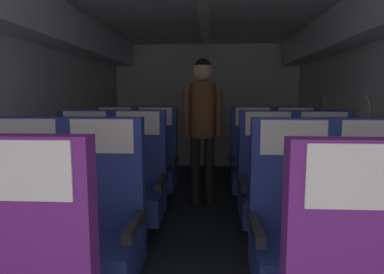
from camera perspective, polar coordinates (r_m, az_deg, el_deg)
name	(u,v)px	position (r m, az deg, el deg)	size (l,w,h in m)	color
ground	(200,243)	(2.98, 1.45, -17.67)	(3.38, 6.54, 0.02)	#23282D
fuselage_shell	(202,61)	(2.97, 1.73, 12.89)	(3.26, 6.19, 2.14)	silver
seat_b_left_window	(22,227)	(2.28, -26.93, -13.57)	(0.50, 0.50, 1.11)	#38383D
seat_b_left_aisle	(100,230)	(2.08, -15.42, -15.03)	(0.50, 0.50, 1.11)	#38383D
seat_b_right_aisle	(377,235)	(2.20, 28.94, -14.41)	(0.50, 0.50, 1.11)	#38383D
seat_b_right_window	(294,234)	(2.04, 16.98, -15.60)	(0.50, 0.50, 1.11)	#38383D
seat_c_left_window	(83,186)	(3.05, -18.03, -7.92)	(0.50, 0.50, 1.11)	#38383D
seat_c_left_aisle	(137,186)	(2.93, -9.37, -8.28)	(0.50, 0.50, 1.11)	#38383D
seat_c_right_aisle	(324,190)	(3.00, 21.63, -8.35)	(0.50, 0.50, 1.11)	#38383D
seat_c_right_window	(268,189)	(2.89, 12.82, -8.58)	(0.50, 0.50, 1.11)	#38383D
seat_d_left_window	(114,164)	(3.91, -13.11, -4.44)	(0.50, 0.50, 1.11)	#38383D
seat_d_left_aisle	(155,164)	(3.80, -6.34, -4.65)	(0.50, 0.50, 1.11)	#38383D
seat_d_right_aisle	(296,166)	(3.85, 17.32, -4.77)	(0.50, 0.50, 1.11)	#38383D
seat_d_right_window	(252,165)	(3.77, 10.27, -4.80)	(0.50, 0.50, 1.11)	#38383D
flight_attendant	(203,116)	(3.71, 1.81, 3.65)	(0.43, 0.28, 1.63)	black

